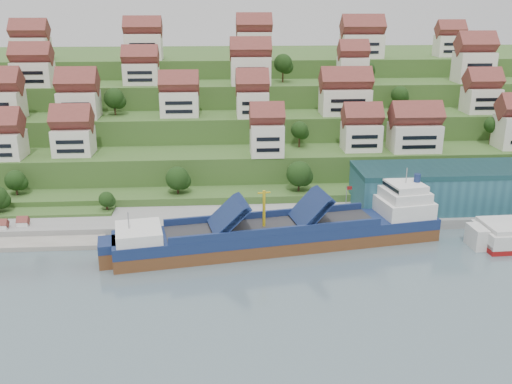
{
  "coord_description": "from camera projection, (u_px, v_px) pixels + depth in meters",
  "views": [
    {
      "loc": [
        -10.64,
        -109.35,
        49.15
      ],
      "look_at": [
        -2.07,
        14.0,
        8.0
      ],
      "focal_mm": 40.0,
      "sensor_mm": 36.0,
      "label": 1
    }
  ],
  "objects": [
    {
      "name": "hillside",
      "position": [
        245.0,
        110.0,
        214.38
      ],
      "size": [
        260.0,
        128.0,
        31.0
      ],
      "color": "#2D4C1E",
      "rests_on": "ground"
    },
    {
      "name": "cargo_ship",
      "position": [
        289.0,
        233.0,
        120.31
      ],
      "size": [
        69.62,
        22.22,
        15.14
      ],
      "rotation": [
        0.0,
        0.0,
        0.17
      ],
      "color": "brown",
      "rests_on": "ground"
    },
    {
      "name": "warehouse",
      "position": [
        479.0,
        186.0,
        136.96
      ],
      "size": [
        60.0,
        15.0,
        10.0
      ],
      "primitive_type": "cube",
      "color": "#265867",
      "rests_on": "quay"
    },
    {
      "name": "hillside_village",
      "position": [
        253.0,
        89.0,
        170.44
      ],
      "size": [
        158.16,
        64.35,
        28.83
      ],
      "color": "silver",
      "rests_on": "ground"
    },
    {
      "name": "hillside_trees",
      "position": [
        215.0,
        125.0,
        156.99
      ],
      "size": [
        143.19,
        62.04,
        30.36
      ],
      "color": "#1B3913",
      "rests_on": "ground"
    },
    {
      "name": "flagpole",
      "position": [
        347.0,
        200.0,
        128.21
      ],
      "size": [
        1.28,
        0.16,
        8.0
      ],
      "color": "gray",
      "rests_on": "quay"
    },
    {
      "name": "ground",
      "position": [
        270.0,
        249.0,
        119.72
      ],
      "size": [
        300.0,
        300.0,
        0.0
      ],
      "primitive_type": "plane",
      "color": "slate",
      "rests_on": "ground"
    },
    {
      "name": "pebble_beach",
      "position": [
        7.0,
        232.0,
        127.11
      ],
      "size": [
        45.0,
        20.0,
        1.0
      ],
      "primitive_type": "cube",
      "color": "gray",
      "rests_on": "ground"
    },
    {
      "name": "quay",
      "position": [
        349.0,
        216.0,
        134.89
      ],
      "size": [
        180.0,
        14.0,
        2.2
      ],
      "primitive_type": "cube",
      "color": "gray",
      "rests_on": "ground"
    }
  ]
}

